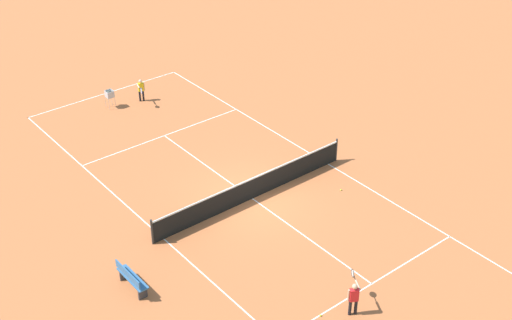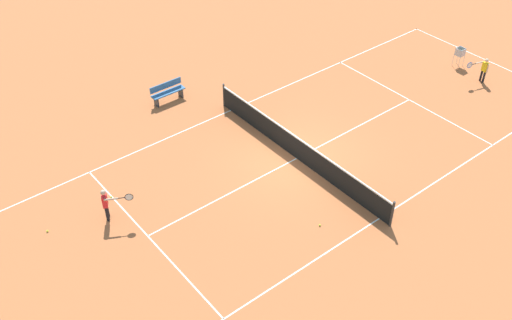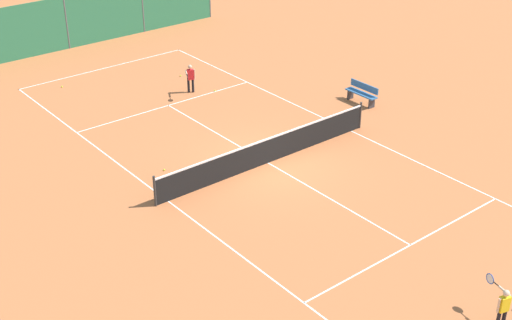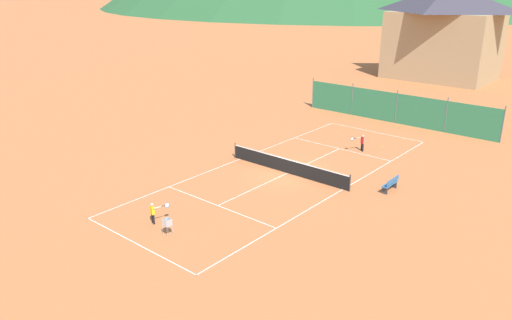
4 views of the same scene
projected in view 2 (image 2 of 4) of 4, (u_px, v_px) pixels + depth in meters
The scene contains 10 objects.
ground_plane at pixel (297, 158), 22.28m from camera, with size 600.00×600.00×0.00m, color #BC6638.
court_line_markings at pixel (297, 158), 22.28m from camera, with size 8.25×23.85×0.01m.
tennis_net at pixel (297, 148), 21.97m from camera, with size 9.18×0.08×1.06m.
player_near_baseline at pixel (107, 202), 19.33m from camera, with size 0.80×0.88×1.23m.
player_near_service at pixel (484, 68), 26.14m from camera, with size 0.59×0.92×1.14m.
tennis_ball_alley_right at pixel (111, 197), 20.55m from camera, with size 0.07×0.07×0.07m, color #CCE033.
tennis_ball_by_net_left at pixel (320, 225), 19.49m from camera, with size 0.07×0.07×0.07m, color #CCE033.
tennis_ball_mid_court at pixel (47, 231), 19.28m from camera, with size 0.07×0.07×0.07m, color #CCE033.
ball_hopper at pixel (460, 53), 27.27m from camera, with size 0.36×0.36×0.89m.
courtside_bench at pixel (168, 92), 25.07m from camera, with size 0.36×1.50×0.84m.
Camera 2 is at (-12.65, 12.11, 13.86)m, focal length 42.00 mm.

